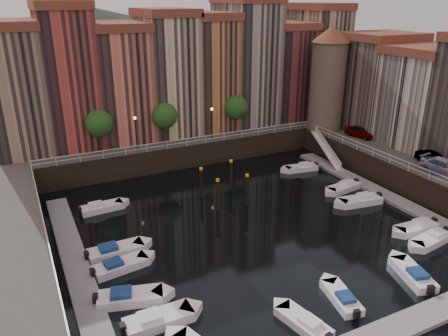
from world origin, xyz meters
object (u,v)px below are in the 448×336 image
boat_left_0 (157,320)px  gangway (327,148)px  boat_left_1 (129,297)px  car_a (360,133)px  car_b (436,160)px  mooring_pilings (224,186)px  boat_left_2 (120,266)px  corner_tower (328,78)px  car_c (446,168)px

boat_left_0 → gangway: bearing=32.8°
boat_left_1 → car_a: car_a is taller
car_a → car_b: bearing=-101.1°
car_a → mooring_pilings: bearing=177.1°
boat_left_0 → boat_left_2: size_ratio=1.04×
mooring_pilings → gangway: bearing=14.4°
boat_left_2 → corner_tower: bearing=18.5°
boat_left_1 → car_a: size_ratio=1.20×
gangway → car_a: (4.60, -0.91, 1.79)m
car_a → car_b: car_b is taller
mooring_pilings → car_a: (21.65, 3.46, 2.06)m
car_b → corner_tower: bearing=96.4°
corner_tower → car_a: 8.61m
car_a → boat_left_2: bearing=-174.0°
gangway → car_b: size_ratio=1.82×
car_a → car_c: 14.04m
corner_tower → car_b: corner_tower is taller
gangway → car_c: 15.38m
car_a → car_b: 11.59m
boat_left_2 → car_b: size_ratio=1.03×
car_b → car_c: 2.78m
mooring_pilings → car_b: size_ratio=1.05×
car_b → car_a: bearing=91.0°
car_a → corner_tower: bearing=95.5°
gangway → boat_left_0: (-29.51, -19.56, -1.54)m
boat_left_0 → car_c: (32.88, 4.67, 3.42)m
boat_left_0 → car_a: bearing=27.9°
mooring_pilings → car_b: (21.83, -8.13, 2.10)m
boat_left_2 → mooring_pilings: bearing=22.5°
corner_tower → boat_left_2: bearing=-153.2°
corner_tower → car_b: 18.27m
corner_tower → boat_left_0: size_ratio=2.82×
boat_left_0 → car_c: car_c is taller
gangway → car_a: size_ratio=2.00×
boat_left_2 → car_c: car_c is taller
gangway → car_b: bearing=-69.1°
mooring_pilings → car_a: car_a is taller
car_b → car_c: car_c is taller
boat_left_2 → car_c: size_ratio=0.86×
boat_left_1 → boat_left_2: bearing=100.7°
corner_tower → gangway: size_ratio=1.66×
car_a → gangway: bearing=156.9°
car_b → boat_left_0: bearing=-168.3°
boat_left_1 → car_b: car_b is taller
boat_left_1 → car_c: 34.17m
car_b → car_c: size_ratio=0.83×
car_b → gangway: bearing=111.0°
corner_tower → boat_left_2: corner_tower is taller
boat_left_0 → car_c: bearing=7.3°
mooring_pilings → boat_left_0: bearing=-129.3°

